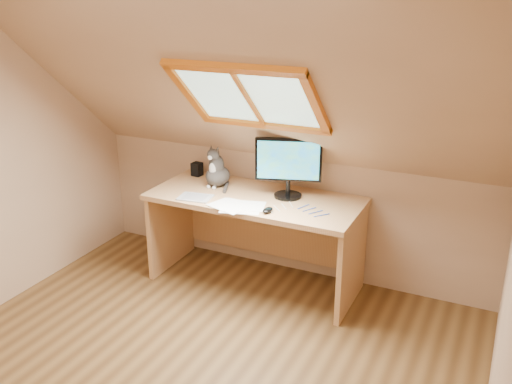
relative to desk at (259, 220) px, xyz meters
The scene contains 9 objects.
room_shell 1.79m from the desk, 85.61° to the right, with size 3.52×3.52×2.41m.
desk is the anchor object (origin of this frame).
monitor 0.56m from the desk, ahead, with size 0.50×0.22×0.47m.
cat 0.53m from the desk, behind, with size 0.22×0.26×0.36m.
desk_speaker 0.76m from the desk, 165.23° to the left, with size 0.08×0.08×0.12m, color black.
graphics_tablet 0.56m from the desk, 142.80° to the right, with size 0.26×0.18×0.01m, color #B2B2B7.
mouse 0.47m from the desk, 55.59° to the right, with size 0.06×0.11×0.03m, color black.
papers 0.41m from the desk, 95.93° to the right, with size 0.35×0.30×0.01m.
cables 0.52m from the desk, 24.19° to the right, with size 0.51×0.26×0.01m.
Camera 1 is at (1.69, -2.41, 2.35)m, focal length 40.00 mm.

